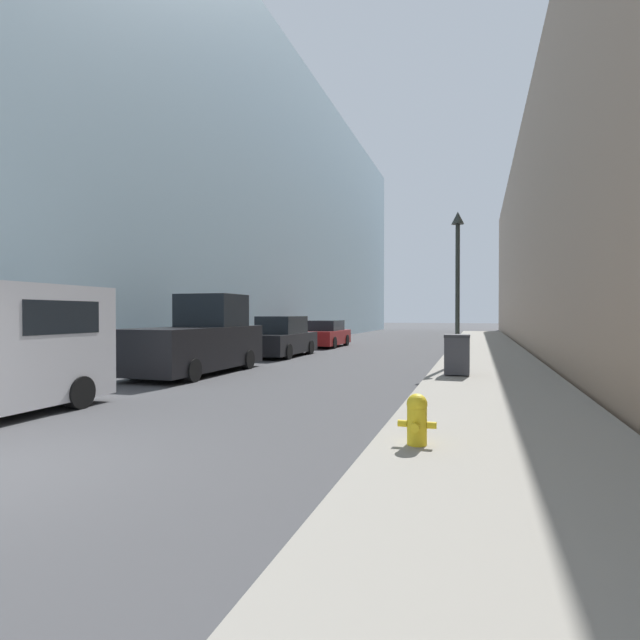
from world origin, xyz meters
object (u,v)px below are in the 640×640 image
object	(u,v)px
lamppost	(458,271)
parked_sedan_far	(326,335)
pickup_truck	(199,341)
trash_bin	(457,354)
fire_hydrant	(417,418)
parked_sedan_near	(282,338)

from	to	relation	value
lamppost	parked_sedan_far	bearing A→B (deg)	129.18
lamppost	pickup_truck	distance (m)	8.90
trash_bin	lamppost	xyz separation A→B (m)	(-0.11, 3.24, 2.59)
pickup_truck	trash_bin	bearing A→B (deg)	4.92
lamppost	parked_sedan_far	distance (m)	12.19
fire_hydrant	lamppost	xyz separation A→B (m)	(0.09, 11.09, 2.82)
trash_bin	parked_sedan_far	xyz separation A→B (m)	(-7.63, 12.47, -0.04)
pickup_truck	parked_sedan_near	distance (m)	6.59
fire_hydrant	parked_sedan_near	distance (m)	15.64
parked_sedan_far	parked_sedan_near	bearing A→B (deg)	-89.97
fire_hydrant	pickup_truck	size ratio (longest dim) A/B	0.12
fire_hydrant	lamppost	world-z (taller)	lamppost
fire_hydrant	parked_sedan_far	size ratio (longest dim) A/B	0.15
parked_sedan_near	parked_sedan_far	distance (m)	6.56
parked_sedan_near	trash_bin	bearing A→B (deg)	-37.76
pickup_truck	parked_sedan_near	bearing A→B (deg)	88.74
pickup_truck	parked_sedan_near	size ratio (longest dim) A/B	1.17
trash_bin	parked_sedan_near	size ratio (longest dim) A/B	0.24
parked_sedan_near	fire_hydrant	bearing A→B (deg)	-61.65
trash_bin	parked_sedan_near	bearing A→B (deg)	142.24
fire_hydrant	pickup_truck	distance (m)	10.44
lamppost	parked_sedan_near	bearing A→B (deg)	160.46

